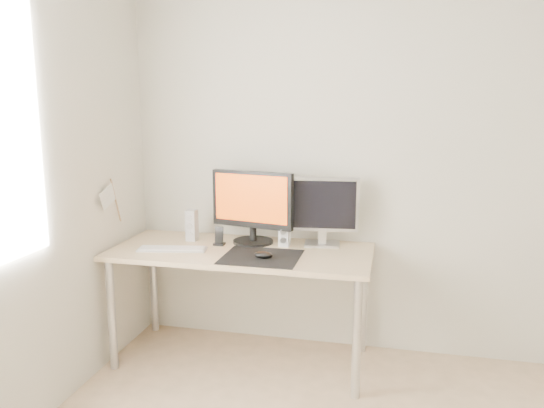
{
  "coord_description": "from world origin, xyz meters",
  "views": [
    {
      "loc": [
        -0.03,
        -1.65,
        1.62
      ],
      "look_at": [
        -0.75,
        1.45,
        1.01
      ],
      "focal_mm": 35.0,
      "sensor_mm": 36.0,
      "label": 1
    }
  ],
  "objects_px": {
    "desk": "(241,262)",
    "phone_dock": "(219,239)",
    "main_monitor": "(252,204)",
    "second_monitor": "(323,208)",
    "speaker_left": "(192,225)",
    "keyboard": "(172,249)",
    "mouse": "(263,255)",
    "speaker_right": "(284,230)"
  },
  "relations": [
    {
      "from": "speaker_left",
      "to": "desk",
      "type": "bearing_deg",
      "value": -20.42
    },
    {
      "from": "second_monitor",
      "to": "speaker_right",
      "type": "distance_m",
      "value": 0.28
    },
    {
      "from": "keyboard",
      "to": "phone_dock",
      "type": "relative_size",
      "value": 3.64
    },
    {
      "from": "mouse",
      "to": "keyboard",
      "type": "xyz_separation_m",
      "value": [
        -0.59,
        0.05,
        -0.02
      ]
    },
    {
      "from": "mouse",
      "to": "speaker_right",
      "type": "bearing_deg",
      "value": 78.46
    },
    {
      "from": "desk",
      "to": "keyboard",
      "type": "xyz_separation_m",
      "value": [
        -0.41,
        -0.11,
        0.09
      ]
    },
    {
      "from": "mouse",
      "to": "phone_dock",
      "type": "distance_m",
      "value": 0.42
    },
    {
      "from": "mouse",
      "to": "keyboard",
      "type": "bearing_deg",
      "value": 175.02
    },
    {
      "from": "phone_dock",
      "to": "mouse",
      "type": "bearing_deg",
      "value": -33.58
    },
    {
      "from": "mouse",
      "to": "second_monitor",
      "type": "xyz_separation_m",
      "value": [
        0.29,
        0.37,
        0.22
      ]
    },
    {
      "from": "desk",
      "to": "speaker_left",
      "type": "distance_m",
      "value": 0.44
    },
    {
      "from": "desk",
      "to": "phone_dock",
      "type": "height_order",
      "value": "phone_dock"
    },
    {
      "from": "speaker_left",
      "to": "keyboard",
      "type": "height_order",
      "value": "speaker_left"
    },
    {
      "from": "desk",
      "to": "keyboard",
      "type": "bearing_deg",
      "value": -164.98
    },
    {
      "from": "desk",
      "to": "speaker_left",
      "type": "height_order",
      "value": "speaker_left"
    },
    {
      "from": "speaker_right",
      "to": "keyboard",
      "type": "relative_size",
      "value": 0.47
    },
    {
      "from": "second_monitor",
      "to": "speaker_right",
      "type": "bearing_deg",
      "value": -163.19
    },
    {
      "from": "desk",
      "to": "phone_dock",
      "type": "relative_size",
      "value": 13.39
    },
    {
      "from": "desk",
      "to": "phone_dock",
      "type": "xyz_separation_m",
      "value": [
        -0.16,
        0.07,
        0.11
      ]
    },
    {
      "from": "mouse",
      "to": "speaker_right",
      "type": "xyz_separation_m",
      "value": [
        0.06,
        0.3,
        0.08
      ]
    },
    {
      "from": "desk",
      "to": "speaker_right",
      "type": "xyz_separation_m",
      "value": [
        0.24,
        0.14,
        0.18
      ]
    },
    {
      "from": "speaker_left",
      "to": "speaker_right",
      "type": "relative_size",
      "value": 1.0
    },
    {
      "from": "mouse",
      "to": "main_monitor",
      "type": "distance_m",
      "value": 0.43
    },
    {
      "from": "desk",
      "to": "main_monitor",
      "type": "xyz_separation_m",
      "value": [
        0.03,
        0.16,
        0.33
      ]
    },
    {
      "from": "second_monitor",
      "to": "phone_dock",
      "type": "relative_size",
      "value": 3.78
    },
    {
      "from": "mouse",
      "to": "second_monitor",
      "type": "height_order",
      "value": "second_monitor"
    },
    {
      "from": "desk",
      "to": "keyboard",
      "type": "relative_size",
      "value": 3.68
    },
    {
      "from": "phone_dock",
      "to": "speaker_right",
      "type": "bearing_deg",
      "value": 10.35
    },
    {
      "from": "keyboard",
      "to": "speaker_right",
      "type": "bearing_deg",
      "value": 21.19
    },
    {
      "from": "keyboard",
      "to": "phone_dock",
      "type": "distance_m",
      "value": 0.3
    },
    {
      "from": "phone_dock",
      "to": "speaker_left",
      "type": "bearing_deg",
      "value": 161.4
    },
    {
      "from": "main_monitor",
      "to": "speaker_right",
      "type": "xyz_separation_m",
      "value": [
        0.21,
        -0.02,
        -0.15
      ]
    },
    {
      "from": "speaker_left",
      "to": "main_monitor",
      "type": "bearing_deg",
      "value": 3.31
    },
    {
      "from": "second_monitor",
      "to": "speaker_right",
      "type": "relative_size",
      "value": 2.22
    },
    {
      "from": "second_monitor",
      "to": "keyboard",
      "type": "distance_m",
      "value": 0.97
    },
    {
      "from": "desk",
      "to": "speaker_right",
      "type": "bearing_deg",
      "value": 30.43
    },
    {
      "from": "main_monitor",
      "to": "speaker_right",
      "type": "distance_m",
      "value": 0.26
    },
    {
      "from": "second_monitor",
      "to": "keyboard",
      "type": "relative_size",
      "value": 1.04
    },
    {
      "from": "desk",
      "to": "mouse",
      "type": "bearing_deg",
      "value": -41.53
    },
    {
      "from": "speaker_right",
      "to": "mouse",
      "type": "bearing_deg",
      "value": -101.54
    },
    {
      "from": "main_monitor",
      "to": "second_monitor",
      "type": "bearing_deg",
      "value": 6.35
    },
    {
      "from": "desk",
      "to": "second_monitor",
      "type": "relative_size",
      "value": 3.54
    }
  ]
}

